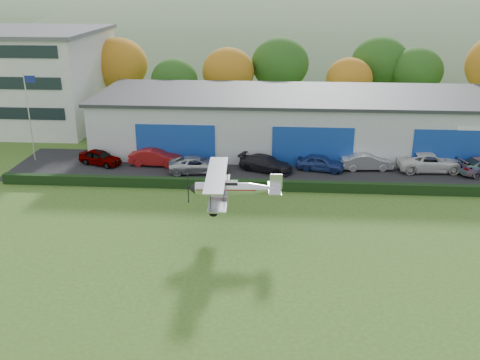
# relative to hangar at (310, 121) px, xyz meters

# --- Properties ---
(ground) EXTENTS (300.00, 300.00, 0.00)m
(ground) POSITION_rel_hangar_xyz_m (-5.00, -27.98, -2.66)
(ground) COLOR #3A5C1D
(ground) RESTS_ON ground
(apron) EXTENTS (48.00, 9.00, 0.05)m
(apron) POSITION_rel_hangar_xyz_m (-2.00, -6.98, -2.63)
(apron) COLOR black
(apron) RESTS_ON ground
(hedge) EXTENTS (46.00, 0.60, 0.80)m
(hedge) POSITION_rel_hangar_xyz_m (-2.00, -11.78, -2.26)
(hedge) COLOR black
(hedge) RESTS_ON ground
(hangar) EXTENTS (40.60, 12.60, 5.30)m
(hangar) POSITION_rel_hangar_xyz_m (0.00, 0.00, 0.00)
(hangar) COLOR #B2B7BC
(hangar) RESTS_ON ground
(office_block) EXTENTS (20.60, 15.60, 10.40)m
(office_block) POSITION_rel_hangar_xyz_m (-33.00, 7.02, 2.56)
(office_block) COLOR silver
(office_block) RESTS_ON ground
(flagpole) EXTENTS (1.05, 0.10, 8.00)m
(flagpole) POSITION_rel_hangar_xyz_m (-24.88, -5.98, 2.13)
(flagpole) COLOR silver
(flagpole) RESTS_ON ground
(tree_belt) EXTENTS (75.70, 13.22, 10.12)m
(tree_belt) POSITION_rel_hangar_xyz_m (-4.15, 12.64, 2.95)
(tree_belt) COLOR #3D2614
(tree_belt) RESTS_ON ground
(distant_hills) EXTENTS (430.00, 196.00, 56.00)m
(distant_hills) POSITION_rel_hangar_xyz_m (-9.38, 112.02, -15.70)
(distant_hills) COLOR #4C6642
(distant_hills) RESTS_ON ground
(car_0) EXTENTS (4.22, 2.89, 1.33)m
(car_0) POSITION_rel_hangar_xyz_m (-18.64, -6.82, -1.94)
(car_0) COLOR gray
(car_0) RESTS_ON apron
(car_1) EXTENTS (4.57, 1.83, 1.48)m
(car_1) POSITION_rel_hangar_xyz_m (-13.75, -6.63, -1.87)
(car_1) COLOR maroon
(car_1) RESTS_ON apron
(car_2) EXTENTS (5.15, 2.93, 1.35)m
(car_2) POSITION_rel_hangar_xyz_m (-9.76, -8.19, -1.93)
(car_2) COLOR silver
(car_2) RESTS_ON apron
(car_3) EXTENTS (5.04, 3.54, 1.36)m
(car_3) POSITION_rel_hangar_xyz_m (-3.97, -7.45, -1.93)
(car_3) COLOR black
(car_3) RESTS_ON apron
(car_4) EXTENTS (4.30, 2.52, 1.37)m
(car_4) POSITION_rel_hangar_xyz_m (0.69, -6.98, -1.92)
(car_4) COLOR navy
(car_4) RESTS_ON apron
(car_5) EXTENTS (4.49, 1.93, 1.44)m
(car_5) POSITION_rel_hangar_xyz_m (4.67, -6.39, -1.89)
(car_5) COLOR silver
(car_5) RESTS_ON apron
(car_6) EXTENTS (5.85, 2.97, 1.58)m
(car_6) POSITION_rel_hangar_xyz_m (10.05, -6.34, -1.81)
(car_6) COLOR silver
(car_6) RESTS_ON apron
(biplane) EXTENTS (6.01, 6.88, 2.58)m
(biplane) POSITION_rel_hangar_xyz_m (-5.93, -19.39, 0.46)
(biplane) COLOR silver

